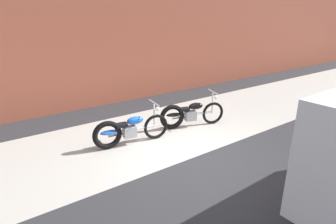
# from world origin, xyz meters

# --- Properties ---
(ground_plane) EXTENTS (80.00, 80.00, 0.00)m
(ground_plane) POSITION_xyz_m (0.00, 0.00, 0.00)
(ground_plane) COLOR #2D2D30
(sidewalk_slab) EXTENTS (36.00, 3.50, 0.01)m
(sidewalk_slab) POSITION_xyz_m (0.00, 1.75, 0.00)
(sidewalk_slab) COLOR #B2ADA3
(sidewalk_slab) RESTS_ON ground
(brick_building_wall) EXTENTS (36.00, 0.50, 4.95)m
(brick_building_wall) POSITION_xyz_m (0.00, 5.20, 2.48)
(brick_building_wall) COLOR brown
(brick_building_wall) RESTS_ON ground
(motorcycle_blue) EXTENTS (2.00, 0.64, 1.03)m
(motorcycle_blue) POSITION_xyz_m (-0.95, 1.51, 0.40)
(motorcycle_blue) COLOR black
(motorcycle_blue) RESTS_ON ground
(motorcycle_black) EXTENTS (1.94, 0.83, 1.03)m
(motorcycle_black) POSITION_xyz_m (1.07, 1.53, 0.40)
(motorcycle_black) COLOR black
(motorcycle_black) RESTS_ON ground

